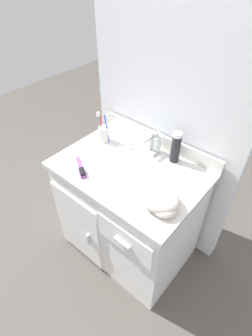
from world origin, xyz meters
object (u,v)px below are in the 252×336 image
(hairbrush, at_px, (81,170))
(shaving_cream_can, at_px, (176,147))
(toothbrush_cup, at_px, (104,133))
(hand_towel, at_px, (161,201))
(soap_dispenser, at_px, (156,144))

(hairbrush, bearing_deg, shaving_cream_can, 81.35)
(toothbrush_cup, distance_m, shaving_cream_can, 0.46)
(toothbrush_cup, xyz_separation_m, shaving_cream_can, (0.44, 0.11, 0.04))
(hairbrush, distance_m, hand_towel, 0.48)
(shaving_cream_can, distance_m, hairbrush, 0.53)
(toothbrush_cup, relative_size, shaving_cream_can, 1.06)
(toothbrush_cup, bearing_deg, hand_towel, -20.83)
(soap_dispenser, xyz_separation_m, hairbrush, (-0.21, -0.40, -0.05))
(toothbrush_cup, relative_size, soap_dispenser, 1.40)
(toothbrush_cup, xyz_separation_m, soap_dispenser, (0.31, 0.11, 0.00))
(hairbrush, bearing_deg, hand_towel, 39.54)
(hand_towel, bearing_deg, hairbrush, -171.33)
(soap_dispenser, bearing_deg, hairbrush, -117.01)
(soap_dispenser, bearing_deg, shaving_cream_can, -0.07)
(hairbrush, height_order, hand_towel, hand_towel)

